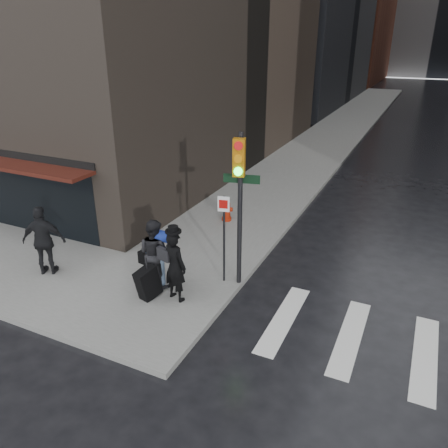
{
  "coord_description": "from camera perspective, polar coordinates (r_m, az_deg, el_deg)",
  "views": [
    {
      "loc": [
        5.96,
        -7.66,
        6.42
      ],
      "look_at": [
        0.95,
        2.96,
        1.3
      ],
      "focal_mm": 35.0,
      "sensor_mm": 36.0,
      "label": 1
    }
  ],
  "objects": [
    {
      "name": "traffic_light",
      "position": [
        10.91,
        1.86,
        4.27
      ],
      "size": [
        1.01,
        0.57,
        4.14
      ],
      "rotation": [
        0.0,
        0.0,
        0.23
      ],
      "color": "black",
      "rests_on": "ground"
    },
    {
      "name": "man_greycoat",
      "position": [
        13.09,
        -22.44,
        -2.03
      ],
      "size": [
        1.28,
        0.95,
        2.02
      ],
      "rotation": [
        0.0,
        0.0,
        3.59
      ],
      "color": "black",
      "rests_on": "ground"
    },
    {
      "name": "ground",
      "position": [
        11.64,
        -10.69,
        -10.38
      ],
      "size": [
        140.0,
        140.0,
        0.0
      ],
      "primitive_type": "plane",
      "color": "black",
      "rests_on": "ground"
    },
    {
      "name": "sidewalk_left",
      "position": [
        35.74,
        15.63,
        12.48
      ],
      "size": [
        4.0,
        50.0,
        0.15
      ],
      "primitive_type": "cube",
      "color": "slate",
      "rests_on": "ground"
    },
    {
      "name": "man_overcoat",
      "position": [
        11.08,
        -7.16,
        -5.79
      ],
      "size": [
        1.29,
        0.98,
        2.07
      ],
      "rotation": [
        0.0,
        0.0,
        2.89
      ],
      "color": "black",
      "rests_on": "ground"
    },
    {
      "name": "storefront",
      "position": [
        16.75,
        -27.26,
        4.98
      ],
      "size": [
        8.4,
        1.11,
        2.83
      ],
      "color": "black",
      "rests_on": "ground"
    },
    {
      "name": "fire_hydrant",
      "position": [
        15.88,
        0.35,
        1.69
      ],
      "size": [
        0.46,
        0.35,
        0.79
      ],
      "rotation": [
        0.0,
        0.0,
        0.22
      ],
      "color": "#981E09",
      "rests_on": "ground"
    },
    {
      "name": "man_jeans",
      "position": [
        11.75,
        -9.03,
        -3.69
      ],
      "size": [
        1.32,
        0.91,
        1.89
      ],
      "rotation": [
        0.0,
        0.0,
        2.95
      ],
      "color": "black",
      "rests_on": "ground"
    }
  ]
}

